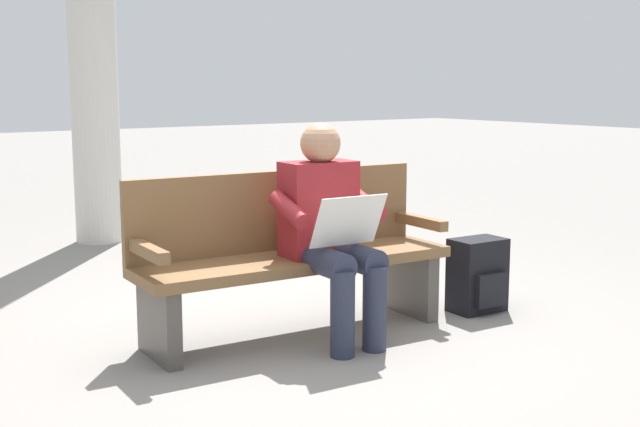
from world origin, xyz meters
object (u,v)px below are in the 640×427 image
person_seated (329,226)px  backpack (478,276)px  support_pillar (91,11)px  bench_near (290,252)px

person_seated → backpack: size_ratio=2.61×
backpack → support_pillar: support_pillar is taller
person_seated → backpack: bearing=-179.7°
person_seated → bench_near: bearing=-63.6°
bench_near → person_seated: size_ratio=1.55×
backpack → person_seated: bearing=-3.8°
backpack → support_pillar: size_ratio=0.11×
person_seated → support_pillar: 3.73m
bench_near → backpack: bench_near is taller
bench_near → backpack: bearing=169.2°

